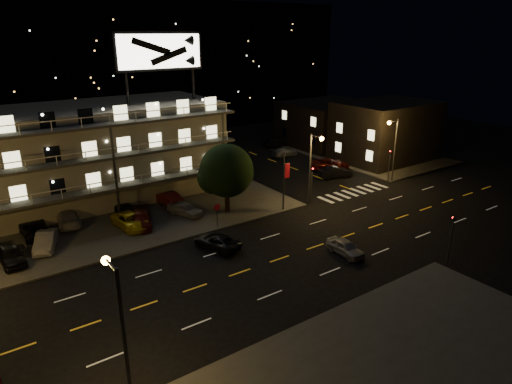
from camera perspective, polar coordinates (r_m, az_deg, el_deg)
ground at (r=39.99m, az=5.25°, el=-7.56°), size 140.00×140.00×0.00m
curb_nw at (r=51.15m, az=-22.22°, el=-2.69°), size 44.00×24.00×0.15m
curb_ne at (r=73.29m, az=13.22°, el=4.75°), size 16.00×24.00×0.15m
motel at (r=54.08m, az=-19.77°, el=4.68°), size 28.00×13.80×18.10m
side_bldg_front at (r=69.84m, az=15.91°, el=7.32°), size 14.06×10.00×8.50m
side_bldg_back at (r=77.93m, az=9.03°, el=8.48°), size 14.06×12.00×7.00m
hill_backdrop at (r=97.49m, az=-25.49°, el=13.85°), size 120.00×25.00×24.00m
streetlight_nc at (r=49.01m, az=7.08°, el=3.77°), size 0.44×1.92×8.00m
streetlight_ne at (r=59.00m, az=16.82°, el=5.79°), size 1.92×0.44×8.00m
streetlight_s at (r=23.74m, az=-16.62°, el=-15.20°), size 0.44×1.92×8.00m
signal_nw at (r=50.42m, az=6.97°, el=1.39°), size 0.20×0.27×4.60m
signal_sw at (r=40.34m, az=23.26°, el=-4.89°), size 0.20×0.27×4.60m
signal_ne at (r=59.59m, az=16.36°, el=3.58°), size 0.27×0.20×4.60m
banner_north at (r=47.66m, az=3.57°, el=1.51°), size 0.83×0.16×6.40m
stop_sign at (r=44.09m, az=-4.89°, el=-2.44°), size 0.91×0.11×2.61m
tree at (r=46.82m, az=-3.76°, el=2.49°), size 5.76×5.54×7.25m
lot_car_0 at (r=42.53m, az=-28.32°, el=-6.92°), size 2.07×4.51×1.50m
lot_car_1 at (r=43.88m, az=-24.81°, el=-5.60°), size 2.95×4.60×1.43m
lot_car_2 at (r=45.67m, az=-15.39°, el=-3.50°), size 2.80×5.08×1.35m
lot_car_3 at (r=45.82m, az=-14.14°, el=-3.31°), size 3.37×5.03×1.35m
lot_car_4 at (r=47.49m, az=-8.84°, el=-2.09°), size 3.02×4.34×1.37m
lot_car_6 at (r=47.02m, az=-25.92°, el=-4.17°), size 2.29×4.91×1.36m
lot_car_7 at (r=48.32m, az=-22.46°, el=-2.97°), size 2.62×5.23×1.46m
lot_car_8 at (r=48.96m, az=-16.02°, el=-2.02°), size 1.55×3.79×1.29m
lot_car_9 at (r=50.75m, az=-10.97°, el=-0.74°), size 2.04×4.54×1.45m
side_car_0 at (r=60.31m, az=9.88°, el=2.47°), size 4.73×2.65×1.48m
side_car_1 at (r=63.89m, az=9.27°, el=3.48°), size 5.88×4.41×1.48m
side_car_2 at (r=69.99m, az=3.62°, el=5.00°), size 4.32×1.93×1.23m
side_car_3 at (r=75.70m, az=2.57°, el=6.23°), size 4.56×2.59×1.46m
road_car_east at (r=40.03m, az=11.11°, el=-6.81°), size 1.70×3.82×1.28m
road_car_west at (r=40.47m, az=-4.92°, el=-6.20°), size 3.38×4.97×1.26m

